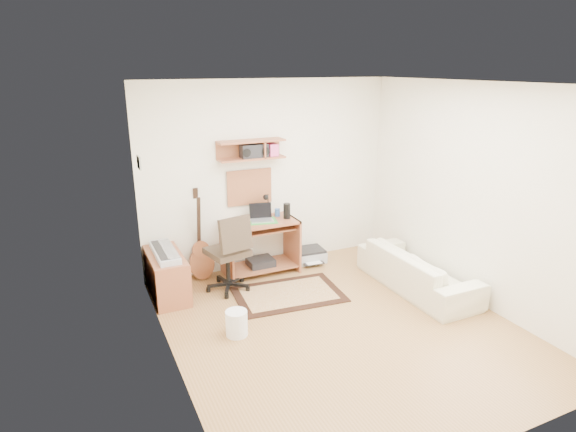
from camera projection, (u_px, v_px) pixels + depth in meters
name	position (u px, v px, depth m)	size (l,w,h in m)	color
floor	(340.00, 326.00, 5.32)	(3.60, 4.00, 0.01)	#A27443
ceiling	(349.00, 83.00, 4.53)	(3.60, 4.00, 0.01)	white
back_wall	(269.00, 175.00, 6.66)	(3.60, 0.01, 2.60)	white
left_wall	(168.00, 240.00, 4.20)	(0.01, 4.00, 2.60)	white
right_wall	(476.00, 195.00, 5.65)	(0.01, 4.00, 2.60)	white
wall_shelf	(251.00, 150.00, 6.30)	(0.90, 0.25, 0.26)	#9E5738
cork_board	(249.00, 187.00, 6.55)	(0.64, 0.03, 0.49)	tan
wall_photo	(139.00, 163.00, 5.37)	(0.02, 0.20, 0.15)	#4C8CBF
desk	(260.00, 247.00, 6.59)	(1.00, 0.55, 0.75)	#9E5738
laptop	(262.00, 213.00, 6.43)	(0.30, 0.30, 0.23)	silver
speaker	(287.00, 211.00, 6.55)	(0.10, 0.10, 0.21)	black
desk_lamp	(268.00, 205.00, 6.62)	(0.11, 0.11, 0.33)	black
pencil_cup	(277.00, 212.00, 6.67)	(0.07, 0.07, 0.11)	#3861A8
boombox	(254.00, 151.00, 6.32)	(0.36, 0.16, 0.18)	black
rug	(288.00, 294.00, 6.04)	(1.33, 0.88, 0.02)	#C7B785
task_chair	(227.00, 252.00, 6.04)	(0.53, 0.53, 1.04)	#34291F
cabinet	(167.00, 275.00, 5.94)	(0.40, 0.90, 0.55)	#9E5738
music_keyboard	(165.00, 252.00, 5.84)	(0.25, 0.79, 0.07)	#B2B5BA
guitar	(200.00, 235.00, 6.31)	(0.33, 0.21, 1.25)	#9E5530
waste_basket	(237.00, 323.00, 5.10)	(0.23, 0.23, 0.28)	white
printer	(308.00, 256.00, 7.05)	(0.47, 0.37, 0.18)	#A5A8AA
sofa	(418.00, 264.00, 6.12)	(1.75, 0.51, 0.69)	beige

